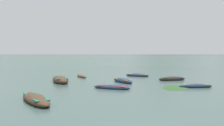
{
  "coord_description": "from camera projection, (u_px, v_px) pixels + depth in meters",
  "views": [
    {
      "loc": [
        -1.94,
        -7.47,
        3.0
      ],
      "look_at": [
        0.65,
        49.43,
        0.68
      ],
      "focal_mm": 36.77,
      "sensor_mm": 36.0,
      "label": 1
    }
  ],
  "objects": [
    {
      "name": "ground_plane",
      "position": [
        102.0,
        54.0,
        1504.88
      ],
      "size": [
        6000.0,
        6000.0,
        0.0
      ],
      "primitive_type": "plane",
      "color": "#425B56"
    },
    {
      "name": "mountain_1",
      "position": [
        58.0,
        30.0,
        1901.72
      ],
      "size": [
        1680.22,
        1680.22,
        391.76
      ],
      "primitive_type": "cone",
      "color": "slate",
      "rests_on": "ground"
    },
    {
      "name": "mountain_2",
      "position": [
        161.0,
        34.0,
        1970.47
      ],
      "size": [
        986.99,
        986.99,
        351.47
      ],
      "primitive_type": "cone",
      "color": "#56665B",
      "rests_on": "ground"
    },
    {
      "name": "rowboat_0",
      "position": [
        82.0,
        76.0,
        29.26
      ],
      "size": [
        1.83,
        3.09,
        0.41
      ],
      "color": "brown",
      "rests_on": "ground"
    },
    {
      "name": "rowboat_1",
      "position": [
        112.0,
        87.0,
        19.6
      ],
      "size": [
        3.42,
        2.17,
        0.4
      ],
      "color": "navy",
      "rests_on": "ground"
    },
    {
      "name": "rowboat_2",
      "position": [
        137.0,
        75.0,
        30.4
      ],
      "size": [
        3.27,
        2.49,
        0.46
      ],
      "color": "navy",
      "rests_on": "ground"
    },
    {
      "name": "rowboat_3",
      "position": [
        196.0,
        86.0,
        20.32
      ],
      "size": [
        3.04,
        0.87,
        0.41
      ],
      "color": "navy",
      "rests_on": "ground"
    },
    {
      "name": "rowboat_4",
      "position": [
        60.0,
        80.0,
        24.05
      ],
      "size": [
        2.85,
        4.53,
        0.83
      ],
      "color": "#4C3323",
      "rests_on": "ground"
    },
    {
      "name": "rowboat_6",
      "position": [
        36.0,
        99.0,
        14.24
      ],
      "size": [
        3.3,
        4.49,
        0.58
      ],
      "color": "#4C3323",
      "rests_on": "ground"
    },
    {
      "name": "rowboat_7",
      "position": [
        123.0,
        81.0,
        23.98
      ],
      "size": [
        2.31,
        3.41,
        0.54
      ],
      "color": "navy",
      "rests_on": "ground"
    },
    {
      "name": "rowboat_8",
      "position": [
        172.0,
        79.0,
        25.77
      ],
      "size": [
        3.33,
        1.6,
        0.54
      ],
      "color": "#2D2826",
      "rests_on": "ground"
    },
    {
      "name": "weed_patch_0",
      "position": [
        175.0,
        88.0,
        20.17
      ],
      "size": [
        3.44,
        4.16,
        0.14
      ],
      "primitive_type": "ellipsoid",
      "rotation": [
        0.0,
        0.0,
        1.15
      ],
      "color": "#2D5628",
      "rests_on": "ground"
    },
    {
      "name": "weed_patch_2",
      "position": [
        197.0,
        86.0,
        21.35
      ],
      "size": [
        2.17,
        2.12,
        0.14
      ],
      "primitive_type": "ellipsoid",
      "rotation": [
        0.0,
        0.0,
        0.75
      ],
      "color": "#477033",
      "rests_on": "ground"
    }
  ]
}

